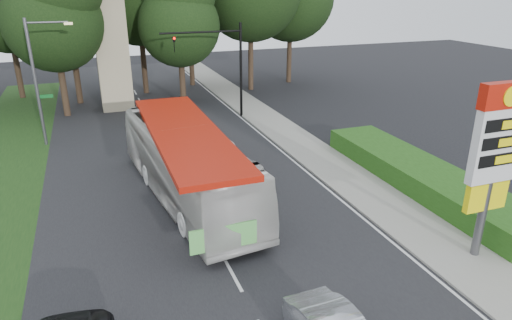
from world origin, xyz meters
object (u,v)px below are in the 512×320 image
object	(u,v)px
streetlight_signs	(38,77)
transit_bus	(187,164)
monument	(112,47)
gas_station_pylon	(496,149)
traffic_signal_mast	(224,58)

from	to	relation	value
streetlight_signs	transit_bus	world-z (taller)	streetlight_signs
transit_bus	monument	bearing A→B (deg)	88.55
gas_station_pylon	monument	size ratio (longest dim) A/B	0.68
gas_station_pylon	transit_bus	size ratio (longest dim) A/B	0.53
gas_station_pylon	streetlight_signs	world-z (taller)	streetlight_signs
traffic_signal_mast	monument	bearing A→B (deg)	142.00
traffic_signal_mast	transit_bus	world-z (taller)	traffic_signal_mast
traffic_signal_mast	transit_bus	xyz separation A→B (m)	(-5.82, -13.07, -2.89)
gas_station_pylon	traffic_signal_mast	world-z (taller)	traffic_signal_mast
gas_station_pylon	monument	distance (m)	30.17
streetlight_signs	monument	world-z (taller)	monument
traffic_signal_mast	monument	world-z (taller)	monument
gas_station_pylon	traffic_signal_mast	xyz separation A→B (m)	(-3.52, 22.00, 0.22)
gas_station_pylon	monument	world-z (taller)	monument
monument	transit_bus	distance (m)	19.45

